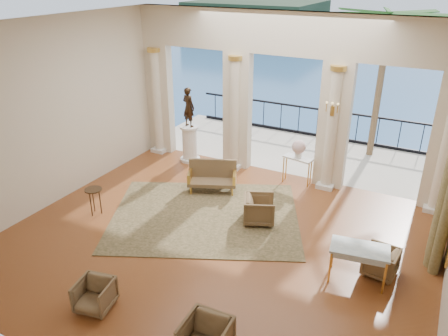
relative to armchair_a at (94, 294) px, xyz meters
The scene contains 20 objects.
floor 2.95m from the armchair_a, 72.73° to the left, with size 9.00×9.00×0.00m, color #50220D.
room_walls 3.19m from the armchair_a, 62.65° to the left, with size 9.00×9.00×9.00m.
arcade 7.06m from the armchair_a, 82.51° to the left, with size 9.00×0.56×4.50m.
terrace 8.65m from the armchair_a, 84.22° to the left, with size 10.00×3.60×0.10m, color beige.
balustrade 10.24m from the armchair_a, 85.12° to the left, with size 9.00×0.06×1.03m.
palm_tree 10.53m from the armchair_a, 73.02° to the left, with size 2.00×2.00×4.50m.
headland 78.48m from the armchair_a, 111.81° to the left, with size 22.00×18.00×6.00m, color black.
sea 63.12m from the armchair_a, 89.21° to the left, with size 160.00×160.00×0.00m, color #235088.
wall_sconce 6.97m from the armchair_a, 70.20° to the left, with size 0.30×0.11×0.33m.
rug 3.61m from the armchair_a, 87.96° to the left, with size 4.43×3.44×0.02m, color #2C3018.
armchair_a is the anchor object (origin of this frame).
armchair_c 5.37m from the armchair_a, 37.99° to the left, with size 0.60×0.57×0.62m, color #3F3419.
armchair_d 4.21m from the armchair_a, 71.02° to the left, with size 0.70×0.65×0.72m, color #3F3419.
settee 4.88m from the armchair_a, 94.39° to the left, with size 1.38×1.01×0.84m.
game_table 4.86m from the armchair_a, 36.95° to the left, with size 1.15×0.74×0.73m.
pedestal 6.61m from the armchair_a, 107.37° to the left, with size 0.61×0.61×1.12m.
statue 6.75m from the armchair_a, 107.37° to the left, with size 0.43×0.28×1.19m, color black.
console_table 6.53m from the armchair_a, 76.96° to the left, with size 0.85×0.46×0.77m.
urn 6.56m from the armchair_a, 76.96° to the left, with size 0.38×0.38×0.50m.
side_table 3.38m from the armchair_a, 132.79° to the left, with size 0.41×0.41×0.67m.
Camera 1 is at (3.91, -7.02, 5.46)m, focal length 35.00 mm.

